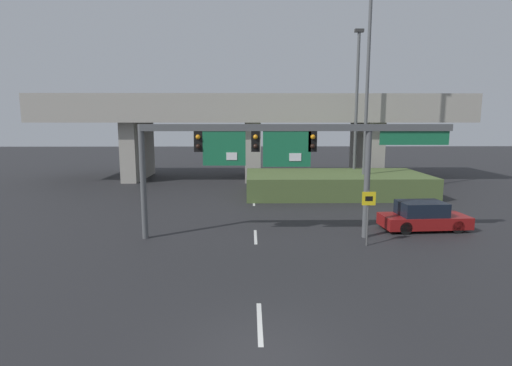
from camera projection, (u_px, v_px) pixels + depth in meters
name	position (u px, v px, depth m)	size (l,w,h in m)	color
ground_plane	(261.00, 353.00, 9.59)	(160.00, 160.00, 0.00)	#262628
lane_markings	(255.00, 216.00, 23.37)	(0.14, 27.37, 0.01)	silver
signal_gantry	(281.00, 147.00, 18.46)	(14.48, 0.44, 5.40)	#515456
speed_limit_sign	(368.00, 210.00, 17.64)	(0.60, 0.11, 2.51)	#4C4C4C
highway_light_pole_near	(356.00, 106.00, 32.28)	(0.70, 0.36, 12.71)	#515456
highway_light_pole_far	(368.00, 75.00, 28.59)	(0.70, 0.36, 16.83)	#515456
overpass_bridge	(253.00, 122.00, 38.50)	(39.33, 9.00, 7.88)	#A39E93
grass_embankment	(335.00, 184.00, 30.41)	(13.42, 6.73, 1.62)	#4C6033
parked_sedan_near_right	(423.00, 217.00, 20.47)	(4.44, 2.07, 1.47)	maroon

